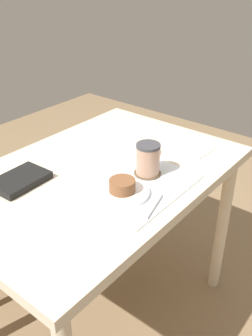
{
  "coord_description": "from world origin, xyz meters",
  "views": [
    {
      "loc": [
        -0.82,
        -0.79,
        1.39
      ],
      "look_at": [
        0.01,
        -0.12,
        0.78
      ],
      "focal_mm": 40.0,
      "sensor_mm": 36.0,
      "label": 1
    }
  ],
  "objects_px": {
    "pastry_plate": "(122,192)",
    "pastry": "(122,185)",
    "coffee_mug": "(148,158)",
    "small_book": "(20,180)",
    "dining_table": "(99,193)"
  },
  "relations": [
    {
      "from": "pastry_plate",
      "to": "pastry",
      "type": "bearing_deg",
      "value": 0.0
    },
    {
      "from": "pastry_plate",
      "to": "pastry",
      "type": "distance_m",
      "value": 0.03
    },
    {
      "from": "dining_table",
      "to": "pastry",
      "type": "xyz_separation_m",
      "value": [
        -0.07,
        -0.16,
        0.13
      ]
    },
    {
      "from": "pastry_plate",
      "to": "pastry",
      "type": "xyz_separation_m",
      "value": [
        0.0,
        0.0,
        0.03
      ]
    },
    {
      "from": "pastry",
      "to": "dining_table",
      "type": "bearing_deg",
      "value": 68.1
    },
    {
      "from": "pastry_plate",
      "to": "small_book",
      "type": "height_order",
      "value": "small_book"
    },
    {
      "from": "pastry_plate",
      "to": "dining_table",
      "type": "bearing_deg",
      "value": 68.1
    },
    {
      "from": "dining_table",
      "to": "coffee_mug",
      "type": "xyz_separation_m",
      "value": [
        0.09,
        -0.15,
        0.16
      ]
    },
    {
      "from": "pastry_plate",
      "to": "small_book",
      "type": "bearing_deg",
      "value": 117.0
    },
    {
      "from": "dining_table",
      "to": "pastry_plate",
      "type": "bearing_deg",
      "value": -111.9
    },
    {
      "from": "pastry_plate",
      "to": "pastry",
      "type": "relative_size",
      "value": 2.07
    },
    {
      "from": "coffee_mug",
      "to": "small_book",
      "type": "height_order",
      "value": "coffee_mug"
    },
    {
      "from": "dining_table",
      "to": "pastry_plate",
      "type": "xyz_separation_m",
      "value": [
        -0.07,
        -0.16,
        0.1
      ]
    },
    {
      "from": "coffee_mug",
      "to": "small_book",
      "type": "distance_m",
      "value": 0.43
    },
    {
      "from": "dining_table",
      "to": "coffee_mug",
      "type": "relative_size",
      "value": 9.08
    }
  ]
}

